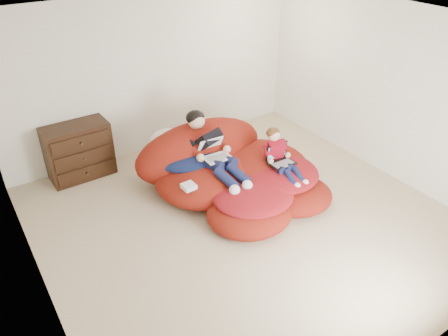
# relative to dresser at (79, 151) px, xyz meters

# --- Properties ---
(room_shell) EXTENTS (5.10, 5.10, 2.77)m
(room_shell) POSITION_rel_dresser_xyz_m (1.44, -2.25, -0.20)
(room_shell) COLOR #C2AD8B
(room_shell) RESTS_ON ground
(dresser) EXTENTS (0.94, 0.54, 0.84)m
(dresser) POSITION_rel_dresser_xyz_m (0.00, 0.00, 0.00)
(dresser) COLOR black
(dresser) RESTS_ON ground
(beanbag_pile) EXTENTS (2.44, 2.34, 0.94)m
(beanbag_pile) POSITION_rel_dresser_xyz_m (1.71, -1.50, -0.15)
(beanbag_pile) COLOR maroon
(beanbag_pile) RESTS_ON ground
(cream_pillow) EXTENTS (0.48, 0.31, 0.31)m
(cream_pillow) POSITION_rel_dresser_xyz_m (1.09, -0.70, 0.20)
(cream_pillow) COLOR beige
(cream_pillow) RESTS_ON beanbag_pile
(older_boy) EXTENTS (0.48, 1.35, 0.73)m
(older_boy) POSITION_rel_dresser_xyz_m (1.47, -1.33, 0.26)
(older_boy) COLOR black
(older_boy) RESTS_ON beanbag_pile
(younger_boy) EXTENTS (0.31, 0.79, 0.62)m
(younger_boy) POSITION_rel_dresser_xyz_m (2.21, -1.96, 0.19)
(younger_boy) COLOR maroon
(younger_boy) RESTS_ON beanbag_pile
(laptop_white) EXTENTS (0.37, 0.39, 0.24)m
(laptop_white) POSITION_rel_dresser_xyz_m (1.47, -1.45, 0.22)
(laptop_white) COLOR white
(laptop_white) RESTS_ON older_boy
(laptop_black) EXTENTS (0.35, 0.27, 0.26)m
(laptop_black) POSITION_rel_dresser_xyz_m (2.21, -1.97, 0.14)
(laptop_black) COLOR black
(laptop_black) RESTS_ON younger_boy
(power_adapter) EXTENTS (0.18, 0.18, 0.06)m
(power_adapter) POSITION_rel_dresser_xyz_m (0.91, -1.71, 0.00)
(power_adapter) COLOR white
(power_adapter) RESTS_ON beanbag_pile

